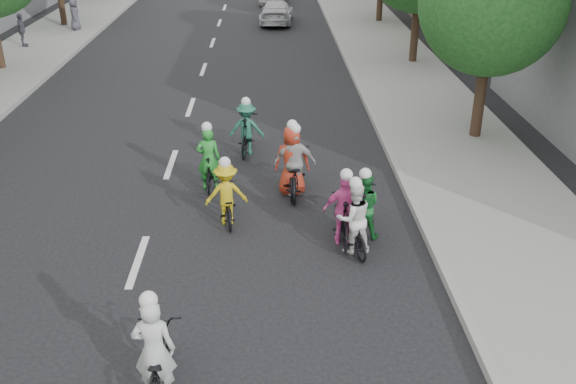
{
  "coord_description": "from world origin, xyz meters",
  "views": [
    {
      "loc": [
        2.69,
        -11.15,
        6.84
      ],
      "look_at": [
        3.07,
        1.06,
        1.0
      ],
      "focal_mm": 40.0,
      "sensor_mm": 36.0,
      "label": 1
    }
  ],
  "objects_px": {
    "cyclist_1": "(363,209)",
    "cyclist_2": "(227,198)",
    "cyclist_6": "(353,224)",
    "cyclist_8": "(295,169)",
    "follow_car_lead": "(276,12)",
    "spectator_2": "(74,14)",
    "cyclist_4": "(292,167)",
    "cyclist_0": "(156,361)",
    "spectator_1": "(22,30)",
    "cyclist_3": "(344,215)",
    "cyclist_7": "(247,131)",
    "cyclist_5": "(209,165)"
  },
  "relations": [
    {
      "from": "spectator_1",
      "to": "cyclist_2",
      "type": "bearing_deg",
      "value": -164.98
    },
    {
      "from": "cyclist_5",
      "to": "cyclist_2",
      "type": "bearing_deg",
      "value": 105.11
    },
    {
      "from": "cyclist_4",
      "to": "follow_car_lead",
      "type": "bearing_deg",
      "value": -86.96
    },
    {
      "from": "cyclist_0",
      "to": "cyclist_1",
      "type": "xyz_separation_m",
      "value": [
        3.66,
        4.69,
        0.03
      ]
    },
    {
      "from": "cyclist_8",
      "to": "cyclist_4",
      "type": "bearing_deg",
      "value": -32.77
    },
    {
      "from": "cyclist_3",
      "to": "cyclist_6",
      "type": "bearing_deg",
      "value": 114.19
    },
    {
      "from": "cyclist_7",
      "to": "cyclist_6",
      "type": "bearing_deg",
      "value": 119.78
    },
    {
      "from": "cyclist_0",
      "to": "cyclist_3",
      "type": "height_order",
      "value": "cyclist_0"
    },
    {
      "from": "cyclist_6",
      "to": "cyclist_3",
      "type": "bearing_deg",
      "value": -80.16
    },
    {
      "from": "cyclist_5",
      "to": "cyclist_7",
      "type": "relative_size",
      "value": 0.93
    },
    {
      "from": "cyclist_3",
      "to": "cyclist_1",
      "type": "bearing_deg",
      "value": -146.24
    },
    {
      "from": "cyclist_4",
      "to": "cyclist_0",
      "type": "bearing_deg",
      "value": 74.94
    },
    {
      "from": "cyclist_3",
      "to": "cyclist_4",
      "type": "relative_size",
      "value": 0.92
    },
    {
      "from": "cyclist_4",
      "to": "cyclist_7",
      "type": "distance_m",
      "value": 2.86
    },
    {
      "from": "cyclist_5",
      "to": "cyclist_7",
      "type": "xyz_separation_m",
      "value": [
        0.87,
        2.3,
        0.04
      ]
    },
    {
      "from": "cyclist_4",
      "to": "cyclist_6",
      "type": "distance_m",
      "value": 3.05
    },
    {
      "from": "cyclist_1",
      "to": "cyclist_2",
      "type": "height_order",
      "value": "cyclist_1"
    },
    {
      "from": "cyclist_1",
      "to": "cyclist_8",
      "type": "xyz_separation_m",
      "value": [
        -1.36,
        2.15,
        0.01
      ]
    },
    {
      "from": "cyclist_4",
      "to": "follow_car_lead",
      "type": "distance_m",
      "value": 21.6
    },
    {
      "from": "follow_car_lead",
      "to": "spectator_2",
      "type": "height_order",
      "value": "spectator_2"
    },
    {
      "from": "cyclist_8",
      "to": "cyclist_6",
      "type": "bearing_deg",
      "value": 115.46
    },
    {
      "from": "cyclist_6",
      "to": "cyclist_7",
      "type": "relative_size",
      "value": 0.89
    },
    {
      "from": "cyclist_7",
      "to": "follow_car_lead",
      "type": "xyz_separation_m",
      "value": [
        1.11,
        18.99,
        -0.04
      ]
    },
    {
      "from": "follow_car_lead",
      "to": "cyclist_8",
      "type": "bearing_deg",
      "value": 94.21
    },
    {
      "from": "cyclist_3",
      "to": "spectator_1",
      "type": "distance_m",
      "value": 22.22
    },
    {
      "from": "cyclist_1",
      "to": "cyclist_3",
      "type": "xyz_separation_m",
      "value": [
        -0.42,
        -0.26,
        0.01
      ]
    },
    {
      "from": "cyclist_1",
      "to": "cyclist_3",
      "type": "bearing_deg",
      "value": 40.22
    },
    {
      "from": "cyclist_7",
      "to": "cyclist_0",
      "type": "bearing_deg",
      "value": 90.26
    },
    {
      "from": "cyclist_1",
      "to": "follow_car_lead",
      "type": "bearing_deg",
      "value": -77.43
    },
    {
      "from": "cyclist_5",
      "to": "spectator_2",
      "type": "bearing_deg",
      "value": -67.48
    },
    {
      "from": "cyclist_4",
      "to": "cyclist_7",
      "type": "xyz_separation_m",
      "value": [
        -1.17,
        2.61,
        -0.01
      ]
    },
    {
      "from": "cyclist_4",
      "to": "cyclist_6",
      "type": "bearing_deg",
      "value": 115.07
    },
    {
      "from": "cyclist_2",
      "to": "cyclist_7",
      "type": "relative_size",
      "value": 0.84
    },
    {
      "from": "cyclist_1",
      "to": "cyclist_4",
      "type": "distance_m",
      "value": 2.63
    },
    {
      "from": "cyclist_8",
      "to": "follow_car_lead",
      "type": "xyz_separation_m",
      "value": [
        -0.14,
        21.66,
        -0.02
      ]
    },
    {
      "from": "cyclist_7",
      "to": "follow_car_lead",
      "type": "relative_size",
      "value": 0.45
    },
    {
      "from": "cyclist_5",
      "to": "follow_car_lead",
      "type": "height_order",
      "value": "cyclist_5"
    },
    {
      "from": "cyclist_4",
      "to": "cyclist_3",
      "type": "bearing_deg",
      "value": 115.15
    },
    {
      "from": "spectator_2",
      "to": "cyclist_4",
      "type": "bearing_deg",
      "value": -159.37
    },
    {
      "from": "cyclist_4",
      "to": "spectator_1",
      "type": "xyz_separation_m",
      "value": [
        -11.81,
        15.68,
        0.24
      ]
    },
    {
      "from": "cyclist_4",
      "to": "spectator_2",
      "type": "relative_size",
      "value": 1.21
    },
    {
      "from": "cyclist_3",
      "to": "follow_car_lead",
      "type": "height_order",
      "value": "cyclist_3"
    },
    {
      "from": "cyclist_0",
      "to": "cyclist_1",
      "type": "height_order",
      "value": "cyclist_0"
    },
    {
      "from": "cyclist_0",
      "to": "cyclist_5",
      "type": "relative_size",
      "value": 1.06
    },
    {
      "from": "cyclist_1",
      "to": "cyclist_6",
      "type": "distance_m",
      "value": 0.68
    },
    {
      "from": "cyclist_0",
      "to": "cyclist_6",
      "type": "relative_size",
      "value": 1.12
    },
    {
      "from": "cyclist_5",
      "to": "cyclist_6",
      "type": "bearing_deg",
      "value": 134.39
    },
    {
      "from": "cyclist_5",
      "to": "follow_car_lead",
      "type": "relative_size",
      "value": 0.42
    },
    {
      "from": "cyclist_6",
      "to": "spectator_1",
      "type": "xyz_separation_m",
      "value": [
        -12.96,
        18.5,
        0.31
      ]
    },
    {
      "from": "spectator_2",
      "to": "cyclist_7",
      "type": "bearing_deg",
      "value": -158.77
    }
  ]
}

